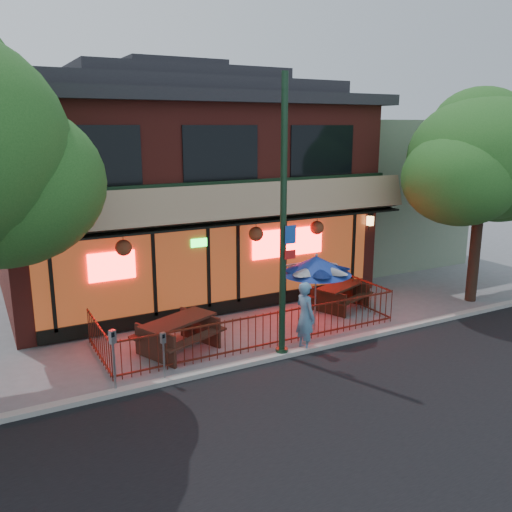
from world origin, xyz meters
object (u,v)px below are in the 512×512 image
(street_light, at_px, (283,236))
(pedestrian, at_px, (305,316))
(patio_umbrella, at_px, (316,265))
(picnic_table_left, at_px, (178,330))
(street_tree_right, at_px, (483,152))
(parking_meter_near, at_px, (163,349))
(picnic_table_right, at_px, (340,293))
(parking_meter_far, at_px, (113,351))

(street_light, height_order, pedestrian, street_light)
(street_light, xyz_separation_m, patio_umbrella, (1.76, 1.10, -1.20))
(picnic_table_left, height_order, pedestrian, pedestrian)
(street_tree_right, height_order, patio_umbrella, street_tree_right)
(patio_umbrella, xyz_separation_m, parking_meter_near, (-4.91, -1.10, -1.13))
(patio_umbrella, bearing_deg, pedestrian, -134.38)
(street_light, relative_size, street_tree_right, 1.00)
(picnic_table_left, distance_m, picnic_table_right, 5.89)
(picnic_table_left, height_order, patio_umbrella, patio_umbrella)
(parking_meter_near, bearing_deg, street_tree_right, 5.03)
(picnic_table_left, xyz_separation_m, patio_umbrella, (4.00, -0.44, 1.38))
(picnic_table_right, height_order, pedestrian, pedestrian)
(picnic_table_right, bearing_deg, street_light, -146.91)
(picnic_table_right, relative_size, patio_umbrella, 0.97)
(picnic_table_left, xyz_separation_m, parking_meter_far, (-2.04, -1.54, 0.43))
(pedestrian, bearing_deg, picnic_table_right, -54.31)
(street_tree_right, bearing_deg, patio_umbrella, 178.96)
(pedestrian, bearing_deg, picnic_table_left, 60.36)
(picnic_table_left, distance_m, patio_umbrella, 4.25)
(parking_meter_near, height_order, parking_meter_far, parking_meter_far)
(street_light, height_order, parking_meter_near, street_light)
(street_tree_right, distance_m, parking_meter_far, 12.98)
(street_light, distance_m, picnic_table_right, 5.04)
(street_tree_right, distance_m, picnic_table_left, 11.19)
(patio_umbrella, distance_m, pedestrian, 1.79)
(picnic_table_right, relative_size, parking_meter_near, 1.82)
(pedestrian, xyz_separation_m, parking_meter_far, (-5.01, -0.05, 0.07))
(picnic_table_left, distance_m, pedestrian, 3.34)
(picnic_table_left, distance_m, parking_meter_far, 2.60)
(street_tree_right, xyz_separation_m, pedestrian, (-7.31, -0.94, -4.03))
(street_light, xyz_separation_m, picnic_table_left, (-2.24, 1.54, -2.57))
(patio_umbrella, bearing_deg, picnic_table_right, 34.04)
(patio_umbrella, relative_size, parking_meter_far, 1.54)
(patio_umbrella, height_order, parking_meter_far, patio_umbrella)
(parking_meter_far, bearing_deg, pedestrian, 0.58)
(patio_umbrella, bearing_deg, picnic_table_left, 173.69)
(picnic_table_left, bearing_deg, patio_umbrella, -6.31)
(patio_umbrella, distance_m, parking_meter_far, 6.21)
(pedestrian, distance_m, parking_meter_near, 3.89)
(street_light, height_order, picnic_table_left, street_light)
(picnic_table_left, relative_size, parking_meter_far, 1.68)
(street_light, relative_size, picnic_table_left, 2.80)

